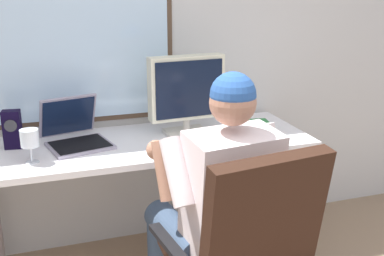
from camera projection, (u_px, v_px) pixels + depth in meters
name	position (u px, v px, depth m)	size (l,w,h in m)	color
wall_rear	(123.00, 30.00, 2.69)	(5.61, 0.08, 2.59)	#BDBDBC
desk	(146.00, 159.00, 2.56)	(1.78, 0.63, 0.76)	gray
office_chair	(246.00, 245.00, 1.92)	(0.66, 0.61, 0.99)	black
person_seated	(216.00, 198.00, 2.12)	(0.57, 0.79, 1.24)	#364861
crt_monitor	(187.00, 91.00, 2.57)	(0.42, 0.20, 0.44)	beige
laptop	(74.00, 132.00, 2.48)	(0.37, 0.41, 0.24)	gray
wine_glass	(30.00, 140.00, 2.20)	(0.09, 0.09, 0.16)	silver
desk_speaker	(12.00, 129.00, 2.40)	(0.10, 0.08, 0.20)	black
book_stack	(253.00, 126.00, 2.68)	(0.20, 0.16, 0.05)	black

